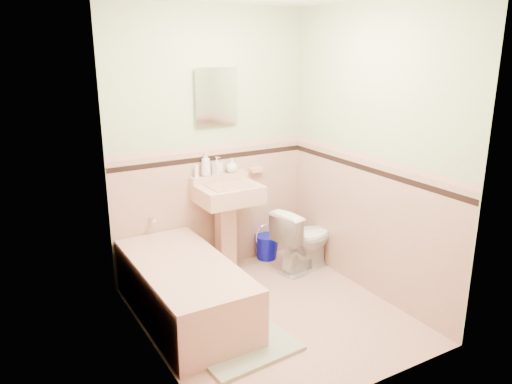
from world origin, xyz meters
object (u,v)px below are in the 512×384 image
sink (228,230)px  bucket (267,247)px  toilet (304,239)px  shoe (234,339)px  soap_bottle_left (206,164)px  soap_bottle_mid (217,166)px  bathtub (184,292)px  medicine_cabinet (216,96)px  soap_bottle_right (232,165)px

sink → bucket: bearing=14.3°
sink → toilet: bearing=-22.1°
bucket → shoe: size_ratio=1.84×
soap_bottle_left → soap_bottle_mid: bearing=0.0°
soap_bottle_mid → bathtub: bearing=-133.0°
soap_bottle_left → bucket: soap_bottle_left is taller
medicine_cabinet → bucket: (0.51, -0.08, -1.57)m
shoe → sink: bearing=85.7°
bathtub → soap_bottle_mid: 1.27m
medicine_cabinet → soap_bottle_right: (0.14, -0.03, -0.67)m
soap_bottle_mid → bucket: size_ratio=0.69×
soap_bottle_right → shoe: bearing=-117.5°
soap_bottle_right → bucket: soap_bottle_right is taller
bathtub → shoe: bathtub is taller
soap_bottle_left → bucket: (0.64, -0.05, -0.95)m
soap_bottle_right → bucket: bearing=-7.7°
bathtub → toilet: size_ratio=2.33×
soap_bottle_left → soap_bottle_mid: (0.12, 0.00, -0.03)m
soap_bottle_left → toilet: bearing=-29.2°
sink → soap_bottle_mid: (-0.02, 0.18, 0.60)m
toilet → bucket: toilet is taller
toilet → sink: bearing=56.2°
sink → bucket: (0.51, 0.13, -0.32)m
soap_bottle_left → bucket: 1.15m
toilet → medicine_cabinet: bearing=42.8°
toilet → bucket: bearing=11.5°
bathtub → medicine_cabinet: 1.78m
soap_bottle_right → shoe: size_ratio=1.03×
medicine_cabinet → soap_bottle_left: medicine_cabinet is taller
medicine_cabinet → toilet: (0.68, -0.49, -1.38)m
bathtub → soap_bottle_right: size_ratio=10.63×
soap_bottle_left → shoe: 1.69m
soap_bottle_mid → soap_bottle_right: size_ratio=1.23×
soap_bottle_mid → shoe: 1.71m
bucket → shoe: 1.62m
toilet → bucket: 0.48m
bathtub → toilet: 1.39m
soap_bottle_left → shoe: bearing=-107.2°
medicine_cabinet → soap_bottle_right: 0.68m
soap_bottle_mid → soap_bottle_right: soap_bottle_mid is taller
bathtub → bucket: (1.19, 0.66, -0.10)m
soap_bottle_left → shoe: soap_bottle_left is taller
toilet → shoe: 1.50m
sink → bathtub: bearing=-142.1°
bathtub → medicine_cabinet: medicine_cabinet is taller
bathtub → soap_bottle_right: bearing=41.0°
sink → soap_bottle_mid: 0.63m
sink → soap_bottle_mid: bearing=95.8°
soap_bottle_mid → toilet: bearing=-33.1°
medicine_cabinet → shoe: bearing=-112.0°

